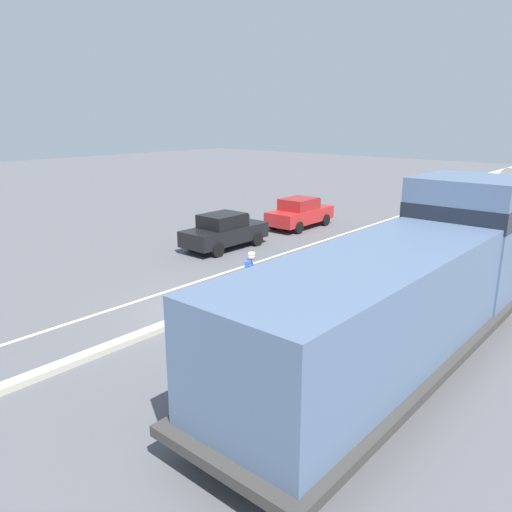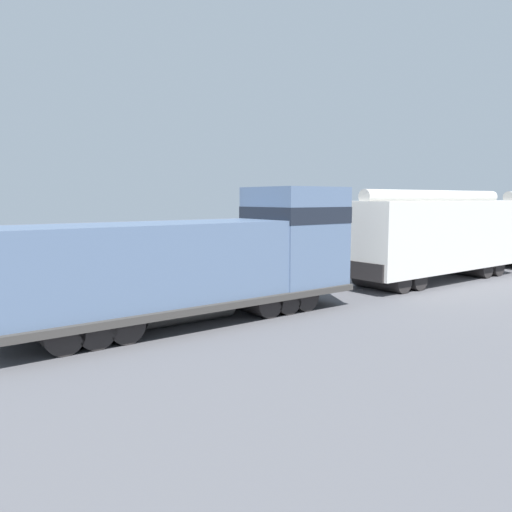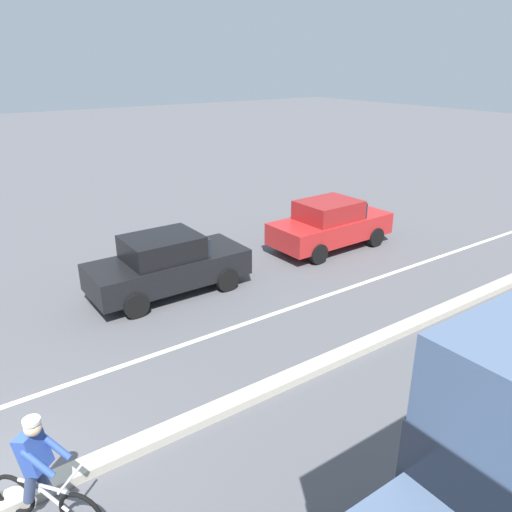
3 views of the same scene
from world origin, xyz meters
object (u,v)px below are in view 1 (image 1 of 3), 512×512
object	(u,v)px
parked_car_black	(224,231)
cyclist	(250,280)
locomotive	(411,290)
parked_car_red	(300,213)

from	to	relation	value
parked_car_black	cyclist	bearing A→B (deg)	-39.04
locomotive	parked_car_black	world-z (taller)	locomotive
cyclist	parked_car_red	bearing A→B (deg)	118.41
parked_car_black	parked_car_red	distance (m)	5.89
cyclist	parked_car_black	bearing A→B (deg)	140.96
locomotive	parked_car_black	xyz separation A→B (m)	(-11.00, 4.82, -0.98)
parked_car_black	parked_car_red	xyz separation A→B (m)	(-0.05, 5.89, 0.00)
cyclist	locomotive	bearing A→B (deg)	-3.00
parked_car_red	cyclist	size ratio (longest dim) A/B	2.47
parked_car_black	cyclist	world-z (taller)	cyclist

